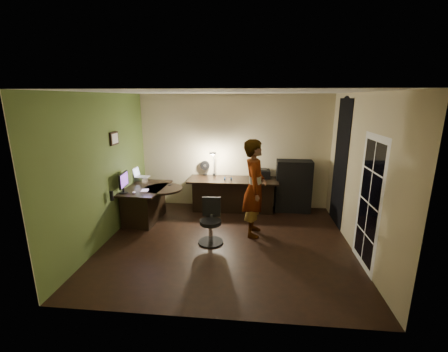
# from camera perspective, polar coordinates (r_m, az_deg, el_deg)

# --- Properties ---
(floor) EXTENTS (4.50, 4.00, 0.01)m
(floor) POSITION_cam_1_polar(r_m,az_deg,el_deg) (5.71, 0.46, -12.55)
(floor) COLOR black
(floor) RESTS_ON ground
(ceiling) EXTENTS (4.50, 4.00, 0.01)m
(ceiling) POSITION_cam_1_polar(r_m,az_deg,el_deg) (5.08, 0.52, 15.76)
(ceiling) COLOR silver
(ceiling) RESTS_ON floor
(wall_back) EXTENTS (4.50, 0.01, 2.70)m
(wall_back) POSITION_cam_1_polar(r_m,az_deg,el_deg) (7.19, 1.95, 4.60)
(wall_back) COLOR #C0B389
(wall_back) RESTS_ON floor
(wall_front) EXTENTS (4.50, 0.01, 2.70)m
(wall_front) POSITION_cam_1_polar(r_m,az_deg,el_deg) (3.33, -2.68, -7.54)
(wall_front) COLOR #C0B389
(wall_front) RESTS_ON floor
(wall_left) EXTENTS (0.01, 4.00, 2.70)m
(wall_left) POSITION_cam_1_polar(r_m,az_deg,el_deg) (5.88, -21.98, 1.23)
(wall_left) COLOR #C0B389
(wall_left) RESTS_ON floor
(wall_right) EXTENTS (0.01, 4.00, 2.70)m
(wall_right) POSITION_cam_1_polar(r_m,az_deg,el_deg) (5.51, 24.53, 0.13)
(wall_right) COLOR #C0B389
(wall_right) RESTS_ON floor
(green_wall_overlay) EXTENTS (0.00, 4.00, 2.70)m
(green_wall_overlay) POSITION_cam_1_polar(r_m,az_deg,el_deg) (5.87, -21.85, 1.23)
(green_wall_overlay) COLOR #475D27
(green_wall_overlay) RESTS_ON floor
(arched_doorway) EXTENTS (0.01, 0.90, 2.60)m
(arched_doorway) POSITION_cam_1_polar(r_m,az_deg,el_deg) (6.59, 21.27, 2.22)
(arched_doorway) COLOR black
(arched_doorway) RESTS_ON floor
(french_door) EXTENTS (0.02, 0.92, 2.10)m
(french_door) POSITION_cam_1_polar(r_m,az_deg,el_deg) (5.09, 25.89, -4.70)
(french_door) COLOR white
(french_door) RESTS_ON floor
(framed_picture) EXTENTS (0.04, 0.30, 0.25)m
(framed_picture) POSITION_cam_1_polar(r_m,az_deg,el_deg) (6.17, -20.23, 6.73)
(framed_picture) COLOR black
(framed_picture) RESTS_ON wall_left
(desk_left) EXTENTS (0.86, 1.34, 0.75)m
(desk_left) POSITION_cam_1_polar(r_m,az_deg,el_deg) (6.74, -14.58, -5.17)
(desk_left) COLOR black
(desk_left) RESTS_ON floor
(desk_right) EXTENTS (2.07, 0.73, 0.78)m
(desk_right) POSITION_cam_1_polar(r_m,az_deg,el_deg) (7.06, 1.70, -3.64)
(desk_right) COLOR black
(desk_right) RESTS_ON floor
(cabinet) EXTENTS (0.82, 0.42, 1.21)m
(cabinet) POSITION_cam_1_polar(r_m,az_deg,el_deg) (7.19, 13.07, -1.87)
(cabinet) COLOR black
(cabinet) RESTS_ON floor
(laptop_stand) EXTENTS (0.27, 0.25, 0.09)m
(laptop_stand) POSITION_cam_1_polar(r_m,az_deg,el_deg) (7.17, -15.51, -0.51)
(laptop_stand) COLOR silver
(laptop_stand) RESTS_ON desk_left
(laptop) EXTENTS (0.33, 0.31, 0.22)m
(laptop) POSITION_cam_1_polar(r_m,az_deg,el_deg) (7.12, -15.29, 0.65)
(laptop) COLOR silver
(laptop) RESTS_ON laptop_stand
(monitor) EXTENTS (0.14, 0.47, 0.30)m
(monitor) POSITION_cam_1_polar(r_m,az_deg,el_deg) (6.33, -18.69, -1.75)
(monitor) COLOR black
(monitor) RESTS_ON desk_left
(mouse) EXTENTS (0.09, 0.11, 0.04)m
(mouse) POSITION_cam_1_polar(r_m,az_deg,el_deg) (6.28, -16.80, -3.02)
(mouse) COLOR silver
(mouse) RESTS_ON desk_left
(phone) EXTENTS (0.07, 0.13, 0.01)m
(phone) POSITION_cam_1_polar(r_m,az_deg,el_deg) (6.69, -10.24, -1.64)
(phone) COLOR black
(phone) RESTS_ON desk_left
(pen) EXTENTS (0.08, 0.12, 0.01)m
(pen) POSITION_cam_1_polar(r_m,az_deg,el_deg) (6.10, -15.28, -3.57)
(pen) COLOR black
(pen) RESTS_ON desk_left
(speaker) EXTENTS (0.07, 0.07, 0.18)m
(speaker) POSITION_cam_1_polar(r_m,az_deg,el_deg) (5.96, -20.64, -3.53)
(speaker) COLOR black
(speaker) RESTS_ON desk_left
(notepad) EXTENTS (0.17, 0.22, 0.01)m
(notepad) POSITION_cam_1_polar(r_m,az_deg,el_deg) (6.40, -14.85, -2.68)
(notepad) COLOR silver
(notepad) RESTS_ON desk_left
(desk_fan) EXTENTS (0.23, 0.13, 0.35)m
(desk_fan) POSITION_cam_1_polar(r_m,az_deg,el_deg) (7.26, -3.62, 1.58)
(desk_fan) COLOR black
(desk_fan) RESTS_ON desk_right
(headphones) EXTENTS (0.19, 0.08, 0.09)m
(headphones) POSITION_cam_1_polar(r_m,az_deg,el_deg) (6.78, 0.78, -0.49)
(headphones) COLOR navy
(headphones) RESTS_ON desk_right
(printer) EXTENTS (0.46, 0.36, 0.20)m
(printer) POSITION_cam_1_polar(r_m,az_deg,el_deg) (7.08, 6.92, 0.53)
(printer) COLOR black
(printer) RESTS_ON desk_right
(desk_lamp) EXTENTS (0.26, 0.33, 0.65)m
(desk_lamp) POSITION_cam_1_polar(r_m,az_deg,el_deg) (7.11, -1.91, 2.54)
(desk_lamp) COLOR black
(desk_lamp) RESTS_ON desk_right
(office_chair) EXTENTS (0.48, 0.48, 0.83)m
(office_chair) POSITION_cam_1_polar(r_m,az_deg,el_deg) (5.52, -2.57, -8.74)
(office_chair) COLOR black
(office_chair) RESTS_ON floor
(person) EXTENTS (0.47, 0.69, 1.88)m
(person) POSITION_cam_1_polar(r_m,az_deg,el_deg) (5.73, 5.84, -2.33)
(person) COLOR #D8A88C
(person) RESTS_ON floor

